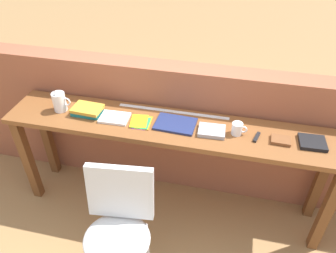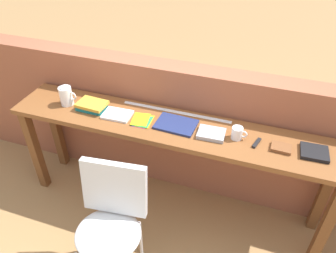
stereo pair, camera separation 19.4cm
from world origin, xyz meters
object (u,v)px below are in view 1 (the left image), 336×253
Objects in this scene: pitcher_white at (60,102)px; book_repair_rightmost at (312,142)px; book_stack_leftmost at (87,110)px; leather_journal_brown at (281,140)px; pamphlet_pile_colourful at (141,122)px; book_open_centre at (175,124)px; multitool_folded at (257,137)px; mug at (237,129)px; magazine_cycling at (115,118)px; chair_white_moulded at (118,223)px.

book_repair_rightmost is at bearing 0.17° from pitcher_white.
leather_journal_brown is at bearing -0.69° from book_stack_leftmost.
pamphlet_pile_colourful is at bearing -177.30° from leather_journal_brown.
book_repair_rightmost reaches higher than pamphlet_pile_colourful.
book_open_centre is 0.74m from leather_journal_brown.
book_open_centre is 2.65× the size of multitool_folded.
book_repair_rightmost is (0.51, 0.00, -0.03)m from mug.
mug is at bearing 172.85° from multitool_folded.
book_repair_rightmost is (1.86, 0.01, -0.06)m from pitcher_white.
multitool_folded is at bearing -179.06° from book_repair_rightmost.
pitcher_white is 1.49m from multitool_folded.
pamphlet_pile_colourful is at bearing -169.52° from book_open_centre.
pitcher_white reaches higher than multitool_folded.
pitcher_white reaches higher than pamphlet_pile_colourful.
multitool_folded reaches higher than pamphlet_pile_colourful.
book_stack_leftmost is at bearing -176.46° from book_open_centre.
magazine_cycling is (0.45, -0.02, -0.07)m from pitcher_white.
pitcher_white is 1.67× the size of mug.
chair_white_moulded is at bearing -55.68° from book_stack_leftmost.
magazine_cycling is 1.95× the size of mug.
chair_white_moulded is at bearing -141.75° from multitool_folded.
mug is 1.00× the size of multitool_folded.
pamphlet_pile_colourful is at bearing -2.17° from pitcher_white.
book_repair_rightmost reaches higher than leather_journal_brown.
multitool_folded is (0.14, -0.02, -0.04)m from mug.
book_open_centre is 0.45m from mug.
pamphlet_pile_colourful is 1.61× the size of multitool_folded.
pamphlet_pile_colourful is 0.70m from mug.
book_stack_leftmost is at bearing 176.67° from pamphlet_pile_colourful.
magazine_cycling reaches higher than multitool_folded.
pitcher_white reaches higher than leather_journal_brown.
leather_journal_brown is (1.43, -0.02, -0.02)m from book_stack_leftmost.
mug is 0.85× the size of leather_journal_brown.
chair_white_moulded is at bearing -72.55° from magazine_cycling.
mug is at bearing 44.23° from chair_white_moulded.
mug is (0.44, -0.01, 0.04)m from book_open_centre.
magazine_cycling is 0.46m from book_open_centre.
magazine_cycling is (-0.22, 0.64, 0.36)m from chair_white_moulded.
book_open_centre is 2.25× the size of leather_journal_brown.
book_repair_rightmost is (0.95, -0.00, 0.00)m from book_open_centre.
pamphlet_pile_colourful is 1.00m from leather_journal_brown.
book_stack_leftmost is 1.64m from book_repair_rightmost.
chair_white_moulded is at bearing -88.57° from pamphlet_pile_colourful.
book_open_centre reaches higher than multitool_folded.
book_stack_leftmost is 1.43m from leather_journal_brown.
magazine_cycling is 1.41m from book_repair_rightmost.
leather_journal_brown is at bearing -1.71° from magazine_cycling.
mug is 0.30m from leather_journal_brown.
multitool_folded is (1.04, 0.00, -0.00)m from magazine_cycling.
book_open_centre is at bearing 70.52° from chair_white_moulded.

